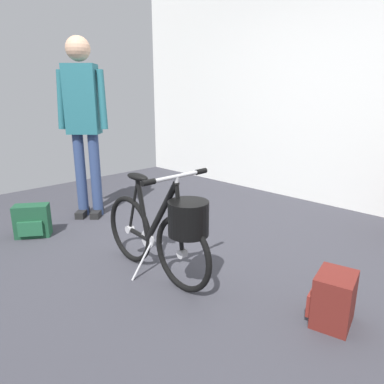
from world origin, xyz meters
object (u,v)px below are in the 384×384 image
visitor_near_wall (83,116)px  folding_bike_foreground (165,229)px  backpack_on_floor (333,299)px  handbag_on_floor (32,221)px

visitor_near_wall → folding_bike_foreground: bearing=-11.3°
folding_bike_foreground → backpack_on_floor: bearing=19.4°
visitor_near_wall → handbag_on_floor: 1.17m
backpack_on_floor → folding_bike_foreground: bearing=-160.6°
visitor_near_wall → backpack_on_floor: size_ratio=5.98×
folding_bike_foreground → handbag_on_floor: (-1.48, -0.36, -0.24)m
backpack_on_floor → handbag_on_floor: bearing=-163.9°
folding_bike_foreground → backpack_on_floor: (1.04, 0.37, -0.23)m
folding_bike_foreground → visitor_near_wall: visitor_near_wall is taller
visitor_near_wall → backpack_on_floor: 2.85m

